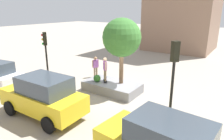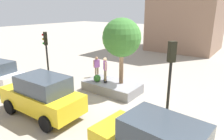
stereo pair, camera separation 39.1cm
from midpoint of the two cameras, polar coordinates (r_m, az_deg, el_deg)
ground_plane at (r=14.35m, az=0.96°, el=-6.05°), size 120.00×120.00×0.00m
planter_ledge at (r=14.33m, az=-0.78°, el=-4.69°), size 3.86×2.11×0.64m
plaza_tree at (r=13.39m, az=1.86°, el=8.88°), size 2.52×2.52×4.36m
boxwood_shrub at (r=14.32m, az=-4.94°, el=-2.33°), size 0.51×0.51×0.51m
skateboard at (r=14.40m, az=-2.68°, el=-2.99°), size 0.67×0.75×0.07m
skateboarder at (r=14.10m, az=-2.73°, el=0.72°), size 0.46×0.44×1.65m
sedan_parked at (r=11.55m, az=-19.37°, el=-6.81°), size 4.80×2.32×2.21m
traffic_light_corner at (r=14.39m, az=-18.59°, el=4.85°), size 0.37×0.37×4.09m
traffic_light_median at (r=8.94m, az=15.37°, el=-0.85°), size 0.37×0.37×4.29m
passerby_with_bag at (r=17.19m, az=-5.23°, el=1.30°), size 0.37×0.55×1.74m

